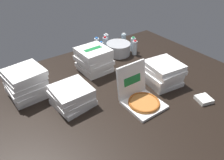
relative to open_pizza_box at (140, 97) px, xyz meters
name	(u,v)px	position (x,y,z in m)	size (l,w,h in m)	color
ground_plane	(114,98)	(-0.16, 0.22, -0.09)	(3.20, 2.40, 0.02)	black
open_pizza_box	(140,97)	(0.00, 0.00, 0.00)	(0.34, 0.41, 0.37)	white
pizza_stack_right_near	(163,74)	(0.43, 0.12, 0.05)	(0.40, 0.40, 0.25)	white
pizza_stack_left_far	(94,60)	(-0.05, 0.78, 0.07)	(0.39, 0.38, 0.30)	white
pizza_stack_center_far	(72,96)	(-0.55, 0.37, 0.02)	(0.39, 0.39, 0.20)	white
pizza_stack_center_near	(26,83)	(-0.86, 0.76, 0.07)	(0.40, 0.41, 0.30)	white
ice_bucket	(118,49)	(0.46, 0.97, 0.01)	(0.33, 0.33, 0.16)	#B7BABF
water_bottle_0	(101,49)	(0.24, 1.06, 0.03)	(0.07, 0.07, 0.21)	white
water_bottle_1	(135,48)	(0.64, 0.83, 0.03)	(0.07, 0.07, 0.21)	white
water_bottle_2	(97,45)	(0.26, 1.22, 0.03)	(0.07, 0.07, 0.21)	white
water_bottle_3	(133,44)	(0.69, 0.93, 0.03)	(0.07, 0.07, 0.21)	white
water_bottle_4	(124,40)	(0.67, 1.12, 0.03)	(0.07, 0.07, 0.21)	silver
water_bottle_5	(105,44)	(0.37, 1.17, 0.03)	(0.07, 0.07, 0.21)	silver
water_bottle_6	(106,41)	(0.45, 1.25, 0.03)	(0.07, 0.07, 0.21)	white
napkin_pile	(204,99)	(0.54, -0.35, -0.06)	(0.14, 0.14, 0.04)	white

